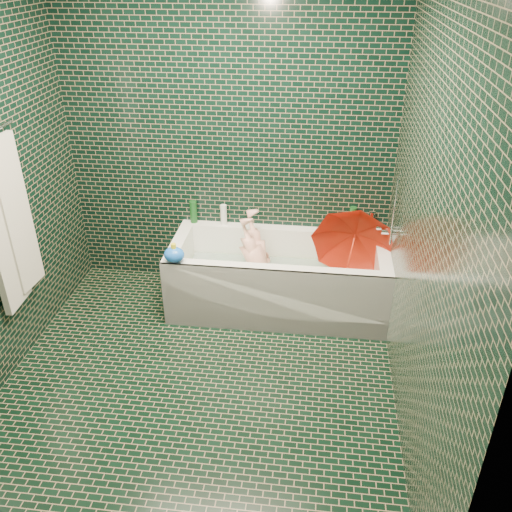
# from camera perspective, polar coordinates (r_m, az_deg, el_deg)

# --- Properties ---
(floor) EXTENTS (2.80, 2.80, 0.00)m
(floor) POSITION_cam_1_polar(r_m,az_deg,el_deg) (3.76, -6.17, -13.49)
(floor) COLOR black
(floor) RESTS_ON ground
(wall_back) EXTENTS (2.80, 0.00, 2.80)m
(wall_back) POSITION_cam_1_polar(r_m,az_deg,el_deg) (4.32, -2.99, 11.96)
(wall_back) COLOR black
(wall_back) RESTS_ON floor
(wall_front) EXTENTS (2.80, 0.00, 2.80)m
(wall_front) POSITION_cam_1_polar(r_m,az_deg,el_deg) (1.95, -17.36, -14.03)
(wall_front) COLOR black
(wall_front) RESTS_ON floor
(wall_right) EXTENTS (0.00, 2.80, 2.80)m
(wall_right) POSITION_cam_1_polar(r_m,az_deg,el_deg) (3.02, 17.33, 2.53)
(wall_right) COLOR black
(wall_right) RESTS_ON floor
(bathtub) EXTENTS (1.70, 0.75, 0.55)m
(bathtub) POSITION_cam_1_polar(r_m,az_deg,el_deg) (4.36, 2.34, -2.98)
(bathtub) COLOR white
(bathtub) RESTS_ON floor
(bath_mat) EXTENTS (1.35, 0.47, 0.01)m
(bath_mat) POSITION_cam_1_polar(r_m,az_deg,el_deg) (4.40, 2.34, -3.47)
(bath_mat) COLOR green
(bath_mat) RESTS_ON bathtub
(water) EXTENTS (1.48, 0.53, 0.00)m
(water) POSITION_cam_1_polar(r_m,az_deg,el_deg) (4.33, 2.38, -1.87)
(water) COLOR silver
(water) RESTS_ON bathtub
(towel) EXTENTS (0.08, 0.44, 1.12)m
(towel) POSITION_cam_1_polar(r_m,az_deg,el_deg) (3.82, -24.72, 3.15)
(towel) COLOR #B2AFA4
(towel) RESTS_ON towel_rail
(faucet) EXTENTS (0.18, 0.19, 0.55)m
(faucet) POSITION_cam_1_polar(r_m,az_deg,el_deg) (4.12, 13.88, 3.02)
(faucet) COLOR silver
(faucet) RESTS_ON wall_right
(child) EXTENTS (1.02, 0.54, 0.41)m
(child) POSITION_cam_1_polar(r_m,az_deg,el_deg) (4.37, 0.36, -1.31)
(child) COLOR #F2AC97
(child) RESTS_ON bathtub
(umbrella) EXTENTS (0.83, 0.77, 0.77)m
(umbrella) POSITION_cam_1_polar(r_m,az_deg,el_deg) (4.13, 9.95, 0.37)
(umbrella) COLOR red
(umbrella) RESTS_ON bathtub
(soap_bottle_a) EXTENTS (0.12, 0.12, 0.24)m
(soap_bottle_a) POSITION_cam_1_polar(r_m,az_deg,el_deg) (4.49, 13.01, 2.25)
(soap_bottle_a) COLOR white
(soap_bottle_a) RESTS_ON bathtub
(soap_bottle_b) EXTENTS (0.11, 0.11, 0.21)m
(soap_bottle_b) POSITION_cam_1_polar(r_m,az_deg,el_deg) (4.48, 11.66, 2.32)
(soap_bottle_b) COLOR #502079
(soap_bottle_b) RESTS_ON bathtub
(soap_bottle_c) EXTENTS (0.13, 0.13, 0.15)m
(soap_bottle_c) POSITION_cam_1_polar(r_m,az_deg,el_deg) (4.48, 10.86, 2.41)
(soap_bottle_c) COLOR #134419
(soap_bottle_c) RESTS_ON bathtub
(bottle_right_tall) EXTENTS (0.06, 0.06, 0.22)m
(bottle_right_tall) POSITION_cam_1_polar(r_m,az_deg,el_deg) (4.44, 10.11, 3.80)
(bottle_right_tall) COLOR #134419
(bottle_right_tall) RESTS_ON bathtub
(bottle_right_pump) EXTENTS (0.05, 0.05, 0.18)m
(bottle_right_pump) POSITION_cam_1_polar(r_m,az_deg,el_deg) (4.47, 12.05, 3.53)
(bottle_right_pump) COLOR silver
(bottle_right_pump) RESTS_ON bathtub
(bottle_left_tall) EXTENTS (0.07, 0.07, 0.19)m
(bottle_left_tall) POSITION_cam_1_polar(r_m,az_deg,el_deg) (4.57, -6.59, 4.66)
(bottle_left_tall) COLOR #134419
(bottle_left_tall) RESTS_ON bathtub
(bottle_left_short) EXTENTS (0.06, 0.06, 0.17)m
(bottle_left_short) POSITION_cam_1_polar(r_m,az_deg,el_deg) (4.51, -3.42, 4.36)
(bottle_left_short) COLOR white
(bottle_left_short) RESTS_ON bathtub
(rubber_duck) EXTENTS (0.11, 0.08, 0.08)m
(rubber_duck) POSITION_cam_1_polar(r_m,az_deg,el_deg) (4.48, 8.49, 3.20)
(rubber_duck) COLOR yellow
(rubber_duck) RESTS_ON bathtub
(bath_toy) EXTENTS (0.17, 0.15, 0.15)m
(bath_toy) POSITION_cam_1_polar(r_m,az_deg,el_deg) (3.99, -8.61, 0.16)
(bath_toy) COLOR blue
(bath_toy) RESTS_ON bathtub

